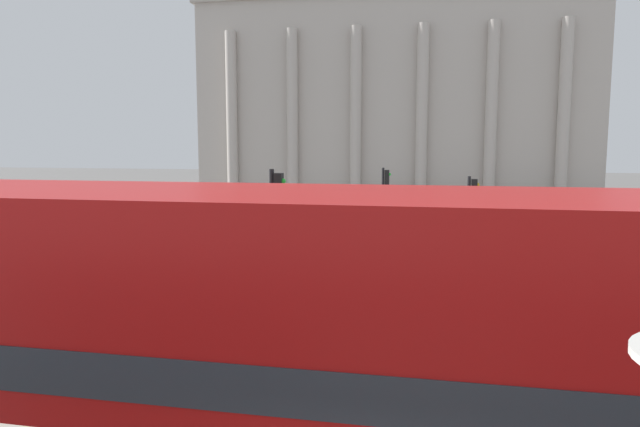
{
  "coord_description": "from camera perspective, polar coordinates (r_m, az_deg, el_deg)",
  "views": [
    {
      "loc": [
        0.23,
        -2.42,
        4.64
      ],
      "look_at": [
        -3.33,
        15.23,
        2.46
      ],
      "focal_mm": 32.0,
      "sensor_mm": 36.0,
      "label": 1
    }
  ],
  "objects": [
    {
      "name": "pedestrian_grey",
      "position": [
        15.82,
        21.98,
        -7.09
      ],
      "size": [
        0.32,
        0.32,
        1.66
      ],
      "rotation": [
        0.0,
        0.0,
        0.8
      ],
      "color": "#282B33",
      "rests_on": "ground_plane"
    },
    {
      "name": "pedestrian_white",
      "position": [
        32.53,
        6.81,
        0.27
      ],
      "size": [
        0.32,
        0.32,
        1.61
      ],
      "rotation": [
        0.0,
        0.0,
        1.61
      ],
      "color": "#282B33",
      "rests_on": "ground_plane"
    },
    {
      "name": "traffic_light_near",
      "position": [
        14.34,
        -4.53,
        -1.19
      ],
      "size": [
        0.42,
        0.24,
        4.04
      ],
      "color": "black",
      "rests_on": "ground_plane"
    },
    {
      "name": "pedestrian_red",
      "position": [
        36.24,
        13.56,
        0.95
      ],
      "size": [
        0.32,
        0.32,
        1.75
      ],
      "rotation": [
        0.0,
        0.0,
        0.85
      ],
      "color": "#282B33",
      "rests_on": "ground_plane"
    },
    {
      "name": "pedestrian_blue",
      "position": [
        22.82,
        2.0,
        -2.3
      ],
      "size": [
        0.32,
        0.32,
        1.73
      ],
      "rotation": [
        0.0,
        0.0,
        4.23
      ],
      "color": "#282B33",
      "rests_on": "ground_plane"
    },
    {
      "name": "double_decker_bus",
      "position": [
        6.43,
        -2.54,
        -14.27
      ],
      "size": [
        11.26,
        2.72,
        4.15
      ],
      "rotation": [
        0.0,
        0.0,
        -0.13
      ],
      "color": "black",
      "rests_on": "ground_plane"
    },
    {
      "name": "traffic_light_mid",
      "position": [
        20.79,
        14.82,
        0.28
      ],
      "size": [
        0.42,
        0.24,
        3.54
      ],
      "color": "black",
      "rests_on": "ground_plane"
    },
    {
      "name": "traffic_light_far",
      "position": [
        26.35,
        6.47,
        1.88
      ],
      "size": [
        0.42,
        0.24,
        3.6
      ],
      "color": "black",
      "rests_on": "ground_plane"
    },
    {
      "name": "plaza_building_left",
      "position": [
        52.1,
        7.41,
        11.03
      ],
      "size": [
        33.25,
        12.38,
        16.9
      ],
      "color": "#BCB2A8",
      "rests_on": "ground_plane"
    }
  ]
}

